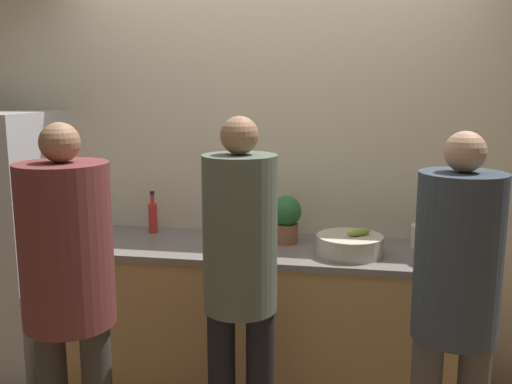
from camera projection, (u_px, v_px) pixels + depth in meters
wall_back at (272, 170)px, 3.49m from camera, size 5.20×0.06×2.60m
counter at (263, 320)px, 3.33m from camera, size 2.40×0.68×0.91m
refrigerator at (2, 247)px, 3.51m from camera, size 0.65×0.71×1.66m
person_left at (68, 275)px, 2.42m from camera, size 0.39×0.39×1.66m
person_center at (240, 270)px, 2.57m from camera, size 0.33×0.33×1.68m
person_right at (456, 293)px, 2.33m from camera, size 0.35×0.35×1.64m
fruit_bowl at (350, 245)px, 3.05m from camera, size 0.36×0.36×0.15m
utensil_crock at (420, 235)px, 3.19m from camera, size 0.11×0.11×0.31m
bottle_red at (153, 216)px, 3.52m from camera, size 0.05×0.05×0.26m
cup_black at (424, 255)px, 2.89m from camera, size 0.08×0.08×0.10m
potted_plant at (286, 217)px, 3.28m from camera, size 0.18×0.18×0.28m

